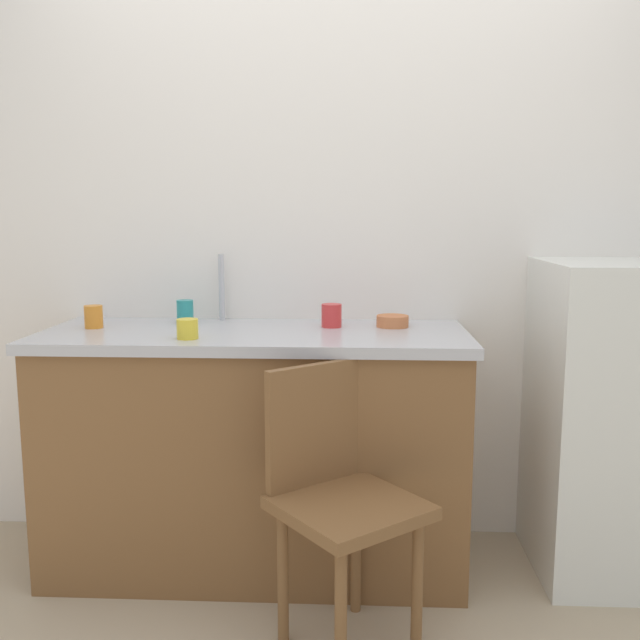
{
  "coord_description": "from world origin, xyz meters",
  "views": [
    {
      "loc": [
        0.08,
        -1.92,
        1.37
      ],
      "look_at": [
        -0.04,
        0.6,
        0.98
      ],
      "focal_mm": 39.02,
      "sensor_mm": 36.0,
      "label": 1
    }
  ],
  "objects_px": {
    "chair": "(337,492)",
    "cup_teal": "(185,312)",
    "cup_red": "(332,316)",
    "cup_orange": "(94,317)",
    "terracotta_bowl": "(393,321)",
    "refrigerator": "(616,420)",
    "cup_yellow": "(187,329)"
  },
  "relations": [
    {
      "from": "cup_orange",
      "to": "cup_red",
      "type": "distance_m",
      "value": 0.92
    },
    {
      "from": "refrigerator",
      "to": "cup_yellow",
      "type": "bearing_deg",
      "value": -172.84
    },
    {
      "from": "terracotta_bowl",
      "to": "cup_yellow",
      "type": "xyz_separation_m",
      "value": [
        -0.74,
        -0.3,
        0.01
      ]
    },
    {
      "from": "cup_teal",
      "to": "cup_orange",
      "type": "bearing_deg",
      "value": -157.03
    },
    {
      "from": "cup_yellow",
      "to": "cup_orange",
      "type": "relative_size",
      "value": 0.87
    },
    {
      "from": "chair",
      "to": "cup_teal",
      "type": "relative_size",
      "value": 9.62
    },
    {
      "from": "cup_orange",
      "to": "chair",
      "type": "bearing_deg",
      "value": -28.65
    },
    {
      "from": "cup_yellow",
      "to": "cup_red",
      "type": "bearing_deg",
      "value": 29.2
    },
    {
      "from": "cup_teal",
      "to": "chair",
      "type": "bearing_deg",
      "value": -46.22
    },
    {
      "from": "refrigerator",
      "to": "terracotta_bowl",
      "type": "xyz_separation_m",
      "value": [
        -0.84,
        0.1,
        0.36
      ]
    },
    {
      "from": "cup_red",
      "to": "cup_yellow",
      "type": "bearing_deg",
      "value": -150.8
    },
    {
      "from": "cup_red",
      "to": "refrigerator",
      "type": "bearing_deg",
      "value": -4.26
    },
    {
      "from": "terracotta_bowl",
      "to": "cup_orange",
      "type": "bearing_deg",
      "value": -175.88
    },
    {
      "from": "cup_yellow",
      "to": "cup_teal",
      "type": "xyz_separation_m",
      "value": [
        -0.09,
        0.35,
        0.01
      ]
    },
    {
      "from": "cup_teal",
      "to": "terracotta_bowl",
      "type": "bearing_deg",
      "value": -3.72
    },
    {
      "from": "terracotta_bowl",
      "to": "cup_teal",
      "type": "distance_m",
      "value": 0.83
    },
    {
      "from": "terracotta_bowl",
      "to": "cup_yellow",
      "type": "height_order",
      "value": "cup_yellow"
    },
    {
      "from": "chair",
      "to": "terracotta_bowl",
      "type": "xyz_separation_m",
      "value": [
        0.2,
        0.61,
        0.45
      ]
    },
    {
      "from": "terracotta_bowl",
      "to": "cup_orange",
      "type": "height_order",
      "value": "cup_orange"
    },
    {
      "from": "chair",
      "to": "cup_red",
      "type": "relative_size",
      "value": 9.91
    },
    {
      "from": "cup_red",
      "to": "cup_teal",
      "type": "bearing_deg",
      "value": 173.22
    },
    {
      "from": "cup_yellow",
      "to": "cup_orange",
      "type": "height_order",
      "value": "cup_orange"
    },
    {
      "from": "cup_orange",
      "to": "terracotta_bowl",
      "type": "bearing_deg",
      "value": 4.12
    },
    {
      "from": "terracotta_bowl",
      "to": "chair",
      "type": "bearing_deg",
      "value": -108.16
    },
    {
      "from": "chair",
      "to": "cup_red",
      "type": "height_order",
      "value": "cup_red"
    },
    {
      "from": "terracotta_bowl",
      "to": "cup_red",
      "type": "xyz_separation_m",
      "value": [
        -0.24,
        -0.02,
        0.02
      ]
    },
    {
      "from": "terracotta_bowl",
      "to": "cup_yellow",
      "type": "relative_size",
      "value": 1.65
    },
    {
      "from": "terracotta_bowl",
      "to": "cup_orange",
      "type": "distance_m",
      "value": 1.16
    },
    {
      "from": "cup_orange",
      "to": "cup_teal",
      "type": "relative_size",
      "value": 0.94
    },
    {
      "from": "cup_yellow",
      "to": "refrigerator",
      "type": "bearing_deg",
      "value": 7.16
    },
    {
      "from": "refrigerator",
      "to": "terracotta_bowl",
      "type": "height_order",
      "value": "refrigerator"
    },
    {
      "from": "chair",
      "to": "terracotta_bowl",
      "type": "distance_m",
      "value": 0.78
    }
  ]
}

